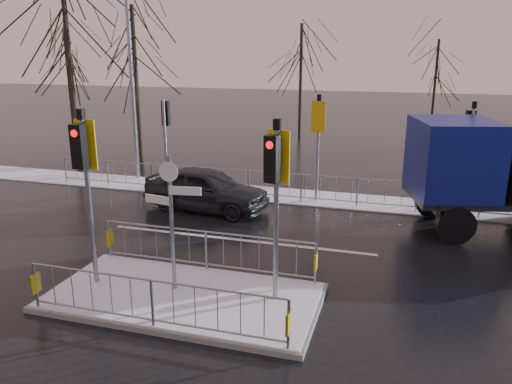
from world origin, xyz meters
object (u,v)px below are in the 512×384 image
(traffic_island, at_px, (183,284))
(car_far_lane, at_px, (206,189))
(flatbed_truck, at_px, (486,173))
(street_lamp_left, at_px, (133,72))

(traffic_island, distance_m, car_far_lane, 6.52)
(flatbed_truck, bearing_deg, traffic_island, -135.62)
(traffic_island, height_order, car_far_lane, traffic_island)
(car_far_lane, relative_size, flatbed_truck, 0.57)
(traffic_island, bearing_deg, car_far_lane, 107.45)
(traffic_island, relative_size, street_lamp_left, 0.73)
(street_lamp_left, bearing_deg, traffic_island, -55.93)
(flatbed_truck, bearing_deg, street_lamp_left, 168.28)
(car_far_lane, relative_size, street_lamp_left, 0.53)
(traffic_island, bearing_deg, flatbed_truck, 44.38)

